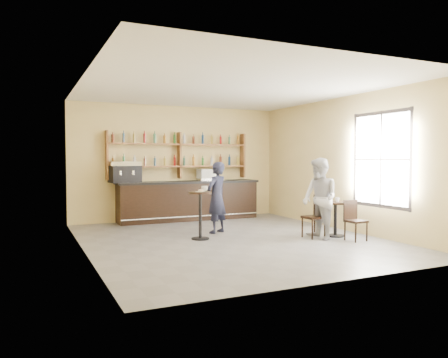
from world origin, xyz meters
name	(u,v)px	position (x,y,z in m)	size (l,w,h in m)	color
floor	(231,239)	(0.00, 0.00, 0.00)	(7.00, 7.00, 0.00)	slate
ceiling	(231,88)	(0.00, 0.00, 3.20)	(7.00, 7.00, 0.00)	white
wall_back	(178,163)	(0.00, 3.50, 1.60)	(7.00, 7.00, 0.00)	#D9C07B
wall_front	(341,167)	(0.00, -3.50, 1.60)	(7.00, 7.00, 0.00)	#D9C07B
wall_left	(83,165)	(-3.00, 0.00, 1.60)	(7.00, 7.00, 0.00)	#D9C07B
wall_right	(344,164)	(3.00, 0.00, 1.60)	(7.00, 7.00, 0.00)	#D9C07B
window_pane	(381,160)	(2.99, -1.20, 1.70)	(2.00, 2.00, 0.00)	white
window_frame	(381,160)	(2.99, -1.20, 1.70)	(0.04, 1.70, 2.10)	black
shelf_unit	(179,155)	(0.00, 3.37, 1.81)	(4.00, 0.26, 1.40)	brown
liquor_bottles	(179,149)	(0.00, 3.37, 1.98)	(3.68, 0.10, 1.00)	#8C5919
bar_counter	(189,201)	(0.20, 3.15, 0.55)	(4.04, 0.79, 1.09)	black
espresso_machine	(125,172)	(-1.58, 3.15, 1.37)	(0.77, 0.50, 0.55)	black
pastry_case	(208,175)	(0.77, 3.15, 1.26)	(0.55, 0.44, 0.33)	silver
pedestal_table	(200,215)	(-0.59, 0.29, 0.51)	(0.49, 0.49, 1.02)	black
napkin	(200,192)	(-0.59, 0.29, 1.02)	(0.15, 0.15, 0.00)	white
donut	(201,191)	(-0.58, 0.28, 1.04)	(0.12, 0.12, 0.04)	#CA8F4A
cup_pedestal	(205,189)	(-0.45, 0.39, 1.07)	(0.14, 0.14, 0.11)	white
man_main	(217,197)	(0.05, 0.88, 0.82)	(0.60, 0.39, 1.64)	black
cafe_table	(335,219)	(2.25, -0.63, 0.38)	(0.61, 0.61, 0.77)	black
cup_cafe	(337,200)	(2.30, -0.63, 0.81)	(0.10, 0.10, 0.09)	white
chair_west	(314,217)	(1.70, -0.58, 0.46)	(0.40, 0.40, 0.93)	black
chair_south	(356,221)	(2.30, -1.23, 0.42)	(0.37, 0.37, 0.85)	black
patron_second	(320,199)	(1.73, -0.76, 0.87)	(0.84, 0.66, 1.74)	#ACABB1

